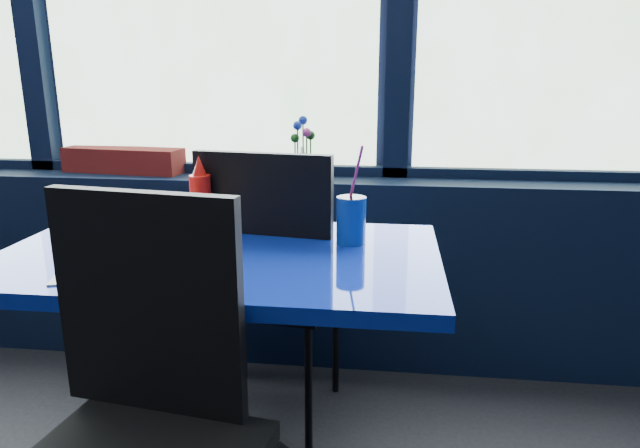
# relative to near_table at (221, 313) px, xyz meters

# --- Properties ---
(window_sill) EXTENTS (5.00, 0.26, 0.80)m
(window_sill) POSITION_rel_near_table_xyz_m (-0.30, 0.87, -0.17)
(window_sill) COLOR black
(window_sill) RESTS_ON ground
(near_table) EXTENTS (1.20, 0.70, 0.75)m
(near_table) POSITION_rel_near_table_xyz_m (0.00, 0.00, 0.00)
(near_table) COLOR black
(near_table) RESTS_ON ground
(chair_near_front) EXTENTS (0.51, 0.51, 0.99)m
(chair_near_front) POSITION_rel_near_table_xyz_m (-0.03, -0.49, 0.00)
(chair_near_front) COLOR black
(chair_near_front) RESTS_ON ground
(chair_near_back) EXTENTS (0.51, 0.51, 1.00)m
(chair_near_back) POSITION_rel_near_table_xyz_m (0.07, 0.31, 0.01)
(chair_near_back) COLOR black
(chair_near_back) RESTS_ON ground
(planter_box) EXTENTS (0.54, 0.20, 0.11)m
(planter_box) POSITION_rel_near_table_xyz_m (-0.69, 0.90, 0.28)
(planter_box) COLOR maroon
(planter_box) RESTS_ON window_sill
(flower_vase) EXTENTS (0.12, 0.13, 0.25)m
(flower_vase) POSITION_rel_near_table_xyz_m (0.10, 0.87, 0.31)
(flower_vase) COLOR silver
(flower_vase) RESTS_ON window_sill
(food_basket) EXTENTS (0.33, 0.33, 0.10)m
(food_basket) POSITION_rel_near_table_xyz_m (-0.19, -0.02, 0.22)
(food_basket) COLOR red
(food_basket) RESTS_ON near_table
(ketchup_bottle) EXTENTS (0.06, 0.06, 0.24)m
(ketchup_bottle) POSITION_rel_near_table_xyz_m (-0.10, 0.17, 0.29)
(ketchup_bottle) COLOR red
(ketchup_bottle) RESTS_ON near_table
(soda_cup) EXTENTS (0.08, 0.08, 0.28)m
(soda_cup) POSITION_rel_near_table_xyz_m (0.35, 0.13, 0.25)
(soda_cup) COLOR #0D3996
(soda_cup) RESTS_ON near_table
(napkin) EXTENTS (0.18, 0.18, 0.00)m
(napkin) POSITION_rel_near_table_xyz_m (-0.27, -0.21, 0.18)
(napkin) COLOR white
(napkin) RESTS_ON near_table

